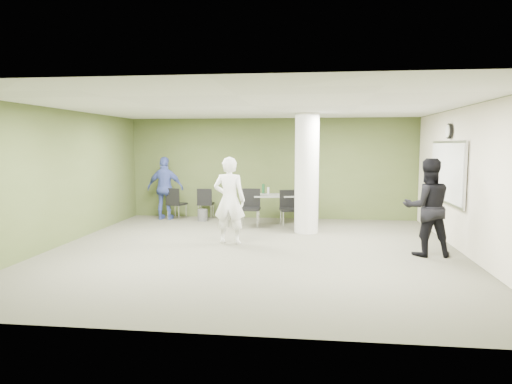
# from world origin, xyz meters

# --- Properties ---
(floor) EXTENTS (8.00, 8.00, 0.00)m
(floor) POSITION_xyz_m (0.00, 0.00, 0.00)
(floor) COLOR #504E3F
(floor) RESTS_ON ground
(ceiling) EXTENTS (8.00, 8.00, 0.00)m
(ceiling) POSITION_xyz_m (0.00, 0.00, 2.80)
(ceiling) COLOR white
(ceiling) RESTS_ON wall_back
(wall_back) EXTENTS (8.00, 2.80, 0.02)m
(wall_back) POSITION_xyz_m (0.00, 4.00, 1.40)
(wall_back) COLOR #465427
(wall_back) RESTS_ON floor
(wall_left) EXTENTS (0.02, 8.00, 2.80)m
(wall_left) POSITION_xyz_m (-4.00, 0.00, 1.40)
(wall_left) COLOR #465427
(wall_left) RESTS_ON floor
(wall_right_cream) EXTENTS (0.02, 8.00, 2.80)m
(wall_right_cream) POSITION_xyz_m (4.00, 0.00, 1.40)
(wall_right_cream) COLOR beige
(wall_right_cream) RESTS_ON floor
(column) EXTENTS (0.56, 0.56, 2.80)m
(column) POSITION_xyz_m (1.00, 2.00, 1.40)
(column) COLOR silver
(column) RESTS_ON floor
(whiteboard) EXTENTS (0.05, 2.30, 1.30)m
(whiteboard) POSITION_xyz_m (3.92, 1.20, 1.50)
(whiteboard) COLOR silver
(whiteboard) RESTS_ON wall_right_cream
(wall_clock) EXTENTS (0.06, 0.32, 0.32)m
(wall_clock) POSITION_xyz_m (3.92, 1.20, 2.35)
(wall_clock) COLOR black
(wall_clock) RESTS_ON wall_right_cream
(folding_table) EXTENTS (1.70, 0.91, 1.02)m
(folding_table) POSITION_xyz_m (0.42, 3.09, 0.72)
(folding_table) COLOR gray
(folding_table) RESTS_ON floor
(wastebasket) EXTENTS (0.27, 0.27, 0.31)m
(wastebasket) POSITION_xyz_m (-1.82, 3.27, 0.16)
(wastebasket) COLOR #4C4C4C
(wastebasket) RESTS_ON floor
(chair_back_left) EXTENTS (0.55, 0.55, 0.89)m
(chair_back_left) POSITION_xyz_m (-2.61, 3.36, 0.52)
(chair_back_left) COLOR black
(chair_back_left) RESTS_ON floor
(chair_back_right) EXTENTS (0.45, 0.45, 0.86)m
(chair_back_right) POSITION_xyz_m (-1.81, 3.57, 0.50)
(chair_back_right) COLOR black
(chair_back_right) RESTS_ON floor
(chair_table_left) EXTENTS (0.48, 0.48, 0.96)m
(chair_table_left) POSITION_xyz_m (-0.40, 2.55, 0.56)
(chair_table_left) COLOR black
(chair_table_left) RESTS_ON floor
(chair_table_right) EXTENTS (0.55, 0.55, 0.93)m
(chair_table_right) POSITION_xyz_m (0.56, 2.64, 0.54)
(chair_table_right) COLOR black
(chair_table_right) RESTS_ON floor
(woman_white) EXTENTS (0.69, 0.47, 1.82)m
(woman_white) POSITION_xyz_m (-0.58, 0.59, 0.91)
(woman_white) COLOR white
(woman_white) RESTS_ON floor
(man_black) EXTENTS (0.94, 0.76, 1.82)m
(man_black) POSITION_xyz_m (3.26, -0.00, 0.91)
(man_black) COLOR black
(man_black) RESTS_ON floor
(man_blue) EXTENTS (1.02, 0.44, 1.74)m
(man_blue) POSITION_xyz_m (-2.89, 3.40, 0.87)
(man_blue) COLOR #3F4F9C
(man_blue) RESTS_ON floor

